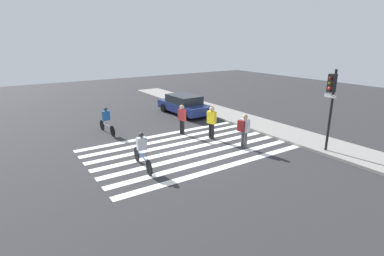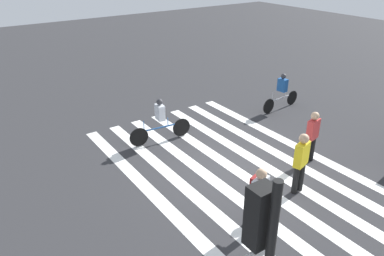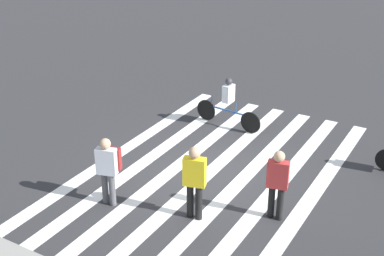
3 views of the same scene
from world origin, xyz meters
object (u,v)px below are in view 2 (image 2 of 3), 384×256
object	(u,v)px
pedestrian_adult_tall_backpack	(301,160)
pedestrian_adult_blue_shirt	(259,194)
cyclist_far_lane	(160,119)
cyclist_mid_street	(282,90)
pedestrian_child_with_backpack	(312,134)

from	to	relation	value
pedestrian_adult_tall_backpack	pedestrian_adult_blue_shirt	world-z (taller)	pedestrian_adult_tall_backpack
pedestrian_adult_blue_shirt	cyclist_far_lane	bearing A→B (deg)	-110.76
pedestrian_adult_tall_backpack	pedestrian_adult_blue_shirt	xyz separation A→B (m)	(2.09, 0.50, -0.01)
cyclist_mid_street	pedestrian_adult_tall_backpack	bearing A→B (deg)	43.38
pedestrian_adult_tall_backpack	pedestrian_child_with_backpack	world-z (taller)	pedestrian_adult_tall_backpack
pedestrian_child_with_backpack	cyclist_far_lane	world-z (taller)	pedestrian_child_with_backpack
pedestrian_adult_tall_backpack	cyclist_far_lane	xyz separation A→B (m)	(1.63, -4.97, -0.18)
cyclist_mid_street	cyclist_far_lane	xyz separation A→B (m)	(5.84, -0.35, 0.01)
pedestrian_adult_tall_backpack	cyclist_mid_street	distance (m)	6.25
pedestrian_adult_tall_backpack	cyclist_far_lane	bearing A→B (deg)	-87.43
pedestrian_adult_tall_backpack	pedestrian_child_with_backpack	size ratio (longest dim) A/B	1.05
pedestrian_child_with_backpack	cyclist_far_lane	distance (m)	5.20
pedestrian_adult_blue_shirt	pedestrian_child_with_backpack	xyz separation A→B (m)	(-3.73, -1.43, -0.04)
pedestrian_child_with_backpack	cyclist_mid_street	xyz separation A→B (m)	(-2.56, -3.68, -0.13)
pedestrian_adult_blue_shirt	cyclist_far_lane	xyz separation A→B (m)	(-0.45, -5.46, -0.17)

